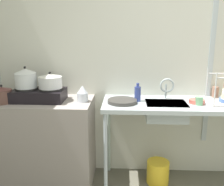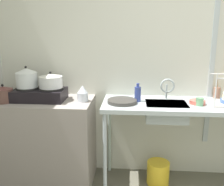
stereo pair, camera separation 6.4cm
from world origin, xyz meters
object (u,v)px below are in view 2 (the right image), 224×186
object	(u,v)px
percolator	(83,94)
bucket_on_floor	(158,173)
pot_beside_stove	(3,94)
faucet	(167,87)
pot_on_right_burner	(51,81)
pot_on_left_burner	(27,78)
utensil_jar	(217,92)
bottle_by_sink	(138,94)
frying_pan	(122,101)
small_bowl_on_drainboard	(197,102)
cup_by_rack	(200,102)
stove	(40,94)
sink_basin	(166,112)

from	to	relation	value
percolator	bucket_on_floor	distance (m)	1.14
pot_beside_stove	faucet	size ratio (longest dim) A/B	0.86
pot_on_right_burner	pot_on_left_burner	bearing A→B (deg)	-180.00
pot_on_left_burner	bucket_on_floor	world-z (taller)	pot_on_left_burner
faucet	utensil_jar	xyz separation A→B (m)	(0.52, 0.12, -0.08)
percolator	bottle_by_sink	size ratio (longest dim) A/B	0.88
faucet	pot_beside_stove	bearing A→B (deg)	-172.77
percolator	frying_pan	world-z (taller)	percolator
small_bowl_on_drainboard	bottle_by_sink	bearing A→B (deg)	175.24
cup_by_rack	small_bowl_on_drainboard	bearing A→B (deg)	94.55
utensil_jar	small_bowl_on_drainboard	bearing A→B (deg)	-136.44
faucet	frying_pan	size ratio (longest dim) A/B	0.78
faucet	bucket_on_floor	world-z (taller)	faucet
pot_beside_stove	bottle_by_sink	world-z (taller)	bottle_by_sink
stove	small_bowl_on_drainboard	bearing A→B (deg)	-0.57
pot_on_right_burner	percolator	size ratio (longest dim) A/B	1.45
frying_pan	bottle_by_sink	bearing A→B (deg)	25.70
pot_beside_stove	bottle_by_sink	size ratio (longest dim) A/B	1.04
sink_basin	pot_beside_stove	bearing A→B (deg)	-177.14
small_bowl_on_drainboard	pot_beside_stove	bearing A→B (deg)	-177.43
percolator	bucket_on_floor	bearing A→B (deg)	2.52
stove	percolator	world-z (taller)	percolator
pot_on_left_burner	percolator	size ratio (longest dim) A/B	1.34
pot_on_right_burner	cup_by_rack	distance (m)	1.42
cup_by_rack	faucet	bearing A→B (deg)	147.84
pot_on_left_burner	bottle_by_sink	size ratio (longest dim) A/B	1.17
bottle_by_sink	bucket_on_floor	bearing A→B (deg)	-2.31
small_bowl_on_drainboard	percolator	bearing A→B (deg)	179.80
pot_on_left_burner	faucet	world-z (taller)	pot_on_left_burner
pot_on_left_burner	bucket_on_floor	distance (m)	1.65
pot_on_right_burner	percolator	distance (m)	0.34
sink_basin	utensil_jar	world-z (taller)	utensil_jar
stove	utensil_jar	bearing A→B (deg)	7.11
stove	frying_pan	distance (m)	0.82
utensil_jar	bucket_on_floor	xyz separation A→B (m)	(-0.58, -0.20, -0.82)
stove	pot_on_right_burner	size ratio (longest dim) A/B	2.18
sink_basin	faucet	bearing A→B (deg)	81.31
pot_on_left_burner	frying_pan	size ratio (longest dim) A/B	0.75
small_bowl_on_drainboard	bucket_on_floor	xyz separation A→B (m)	(-0.33, 0.04, -0.78)
percolator	faucet	size ratio (longest dim) A/B	0.73
small_bowl_on_drainboard	sink_basin	bearing A→B (deg)	-179.01
cup_by_rack	small_bowl_on_drainboard	distance (m)	0.06
bottle_by_sink	sink_basin	bearing A→B (deg)	-10.73
sink_basin	cup_by_rack	bearing A→B (deg)	-9.64
stove	pot_on_left_burner	world-z (taller)	pot_on_left_burner
pot_beside_stove	percolator	distance (m)	0.76
small_bowl_on_drainboard	bottle_by_sink	distance (m)	0.57
percolator	cup_by_rack	size ratio (longest dim) A/B	2.11
pot_on_right_burner	cup_by_rack	bearing A→B (deg)	-2.84
pot_on_left_burner	pot_on_right_burner	xyz separation A→B (m)	(0.24, 0.00, -0.03)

